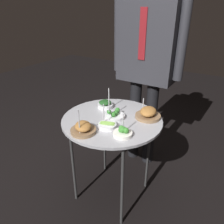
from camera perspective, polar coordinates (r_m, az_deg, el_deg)
ground_plane at (r=1.95m, az=0.00°, el=-20.13°), size 8.00×8.00×0.00m
serving_cart at (r=1.55m, az=0.00°, el=-3.24°), size 0.70×0.70×0.70m
bowl_asparagus_center at (r=1.41m, az=-1.24°, el=-3.48°), size 0.12×0.12×0.16m
bowl_roast_back_right at (r=1.54m, az=9.38°, el=-0.39°), size 0.18×0.18×0.13m
bowl_roast_back_left at (r=1.36m, az=-7.54°, el=-4.28°), size 0.16×0.16×0.18m
bowl_broccoli_mid_left at (r=1.32m, az=2.84°, el=-5.26°), size 0.12×0.12×0.13m
bowl_spinach_front_left at (r=1.67m, az=-1.79°, el=2.01°), size 0.12×0.12×0.16m
bowl_broccoli_far_rim at (r=1.52m, az=0.65°, el=-0.84°), size 0.14×0.14×0.18m
waiter_figure at (r=1.86m, az=9.15°, el=15.02°), size 0.62×0.23×1.67m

